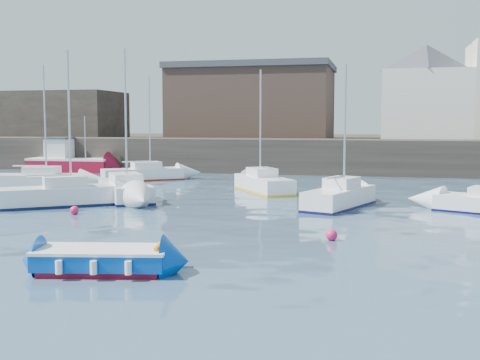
% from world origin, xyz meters
% --- Properties ---
extents(water, '(220.00, 220.00, 0.00)m').
position_xyz_m(water, '(0.00, 0.00, 0.00)').
color(water, '#2D4760').
rests_on(water, ground).
extents(quay_wall, '(90.00, 5.00, 3.00)m').
position_xyz_m(quay_wall, '(0.00, 35.00, 1.50)').
color(quay_wall, '#28231E').
rests_on(quay_wall, ground).
extents(land_strip, '(90.00, 32.00, 2.80)m').
position_xyz_m(land_strip, '(0.00, 53.00, 1.40)').
color(land_strip, '#28231E').
rests_on(land_strip, ground).
extents(bldg_east_d, '(11.14, 11.14, 8.95)m').
position_xyz_m(bldg_east_d, '(11.00, 41.50, 7.36)').
color(bldg_east_d, white).
rests_on(bldg_east_d, land_strip).
extents(warehouse, '(16.40, 10.40, 7.60)m').
position_xyz_m(warehouse, '(-6.00, 43.00, 6.62)').
color(warehouse, '#3D2D26').
rests_on(warehouse, land_strip).
extents(bldg_west, '(14.00, 8.00, 5.00)m').
position_xyz_m(bldg_west, '(-28.00, 42.00, 5.30)').
color(bldg_west, '#353028').
rests_on(bldg_west, land_strip).
extents(blue_dinghy, '(4.19, 2.42, 0.75)m').
position_xyz_m(blue_dinghy, '(-0.92, -2.00, 0.42)').
color(blue_dinghy, maroon).
rests_on(blue_dinghy, ground).
extents(fishing_boat, '(7.71, 3.11, 5.04)m').
position_xyz_m(fishing_boat, '(-20.72, 31.49, 0.98)').
color(fishing_boat, maroon).
rests_on(fishing_boat, ground).
extents(sailboat_a, '(6.35, 5.43, 8.30)m').
position_xyz_m(sailboat_a, '(-9.67, 10.78, 0.58)').
color(sailboat_a, white).
rests_on(sailboat_a, ground).
extents(sailboat_b, '(5.55, 6.72, 8.61)m').
position_xyz_m(sailboat_b, '(-7.43, 14.21, 0.56)').
color(sailboat_b, white).
rests_on(sailboat_b, ground).
extents(sailboat_c, '(3.68, 6.00, 7.54)m').
position_xyz_m(sailboat_c, '(5.03, 13.59, 0.58)').
color(sailboat_c, white).
rests_on(sailboat_c, ground).
extents(sailboat_e, '(6.74, 3.44, 8.29)m').
position_xyz_m(sailboat_e, '(-15.66, 18.31, 0.54)').
color(sailboat_e, white).
rests_on(sailboat_e, ground).
extents(sailboat_f, '(4.92, 6.13, 7.87)m').
position_xyz_m(sailboat_f, '(-0.31, 19.89, 0.55)').
color(sailboat_f, white).
rests_on(sailboat_f, ground).
extents(sailboat_h, '(6.16, 5.29, 7.98)m').
position_xyz_m(sailboat_h, '(-10.88, 25.29, 0.52)').
color(sailboat_h, white).
rests_on(sailboat_h, ground).
extents(buoy_near, '(0.43, 0.43, 0.43)m').
position_xyz_m(buoy_near, '(-7.44, 8.25, 0.00)').
color(buoy_near, '#DD1C5A').
rests_on(buoy_near, ground).
extents(buoy_mid, '(0.45, 0.45, 0.45)m').
position_xyz_m(buoy_mid, '(5.34, 4.58, 0.00)').
color(buoy_mid, '#DD1C5A').
rests_on(buoy_mid, ground).
extents(buoy_far, '(0.39, 0.39, 0.39)m').
position_xyz_m(buoy_far, '(0.35, 18.31, 0.00)').
color(buoy_far, '#DD1C5A').
rests_on(buoy_far, ground).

